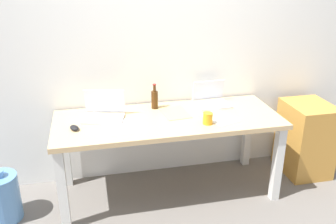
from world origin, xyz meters
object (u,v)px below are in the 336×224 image
(desk, at_px, (168,127))
(coffee_mug, at_px, (208,118))
(beer_bottle, at_px, (155,99))
(computer_mouse, at_px, (74,128))
(laptop_right, at_px, (211,100))
(filing_cabinet, at_px, (305,138))
(water_cooler_jug, at_px, (2,197))
(laptop_left, at_px, (104,112))

(desk, height_order, coffee_mug, coffee_mug)
(beer_bottle, relative_size, computer_mouse, 2.25)
(laptop_right, bearing_deg, coffee_mug, -112.28)
(computer_mouse, relative_size, filing_cabinet, 0.14)
(desk, xyz_separation_m, water_cooler_jug, (-1.37, -0.09, -0.44))
(desk, xyz_separation_m, coffee_mug, (0.28, -0.19, 0.14))
(water_cooler_jug, bearing_deg, computer_mouse, 0.71)
(computer_mouse, relative_size, water_cooler_jug, 0.23)
(laptop_left, relative_size, beer_bottle, 1.68)
(desk, bearing_deg, computer_mouse, -174.01)
(laptop_right, xyz_separation_m, coffee_mug, (-0.17, -0.41, 0.01))
(laptop_left, relative_size, coffee_mug, 3.98)
(desk, height_order, water_cooler_jug, desk)
(desk, xyz_separation_m, laptop_left, (-0.52, 0.11, 0.14))
(coffee_mug, bearing_deg, laptop_right, 67.72)
(beer_bottle, height_order, water_cooler_jug, beer_bottle)
(laptop_left, relative_size, filing_cabinet, 0.54)
(beer_bottle, distance_m, filing_cabinet, 1.52)
(water_cooler_jug, relative_size, filing_cabinet, 0.63)
(water_cooler_jug, height_order, filing_cabinet, filing_cabinet)
(laptop_left, bearing_deg, filing_cabinet, -1.48)
(filing_cabinet, bearing_deg, beer_bottle, 173.26)
(desk, distance_m, filing_cabinet, 1.40)
(beer_bottle, xyz_separation_m, water_cooler_jug, (-1.30, -0.32, -0.61))
(coffee_mug, bearing_deg, beer_bottle, 129.36)
(water_cooler_jug, xyz_separation_m, filing_cabinet, (2.75, 0.15, 0.15))
(filing_cabinet, bearing_deg, water_cooler_jug, -176.88)
(beer_bottle, distance_m, computer_mouse, 0.76)
(desk, distance_m, laptop_right, 0.52)
(computer_mouse, bearing_deg, water_cooler_jug, 157.63)
(laptop_right, height_order, computer_mouse, laptop_right)
(laptop_right, xyz_separation_m, computer_mouse, (-1.21, -0.29, -0.02))
(beer_bottle, relative_size, coffee_mug, 2.37)
(beer_bottle, height_order, computer_mouse, beer_bottle)
(laptop_left, relative_size, laptop_right, 1.22)
(coffee_mug, xyz_separation_m, water_cooler_jug, (-1.65, 0.11, -0.57))
(desk, relative_size, filing_cabinet, 2.68)
(desk, relative_size, computer_mouse, 18.83)
(laptop_right, distance_m, water_cooler_jug, 1.93)
(beer_bottle, distance_m, coffee_mug, 0.56)
(laptop_right, distance_m, computer_mouse, 1.25)
(laptop_left, relative_size, water_cooler_jug, 0.86)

